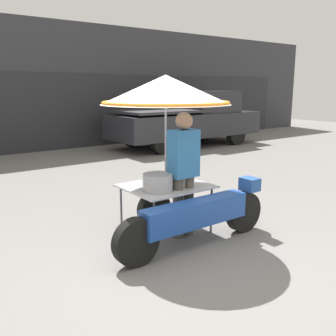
{
  "coord_description": "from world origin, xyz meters",
  "views": [
    {
      "loc": [
        -2.6,
        -3.24,
        1.97
      ],
      "look_at": [
        0.32,
        0.69,
        0.92
      ],
      "focal_mm": 40.0,
      "sensor_mm": 36.0,
      "label": 1
    }
  ],
  "objects": [
    {
      "name": "ground_plane",
      "position": [
        0.0,
        0.0,
        0.0
      ],
      "size": [
        36.0,
        36.0,
        0.0
      ],
      "primitive_type": "plane",
      "color": "slate"
    },
    {
      "name": "pickup_truck",
      "position": [
        5.62,
        6.63,
        0.9
      ],
      "size": [
        5.31,
        1.95,
        1.85
      ],
      "color": "black",
      "rests_on": "ground"
    },
    {
      "name": "vendor_motorcycle_cart",
      "position": [
        0.32,
        0.65,
        1.61
      ],
      "size": [
        2.31,
        1.7,
        2.13
      ],
      "color": "black",
      "rests_on": "ground"
    },
    {
      "name": "vendor_person",
      "position": [
        0.41,
        0.47,
        0.94
      ],
      "size": [
        0.38,
        0.22,
        1.66
      ],
      "color": "#4C473D",
      "rests_on": "ground"
    }
  ]
}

